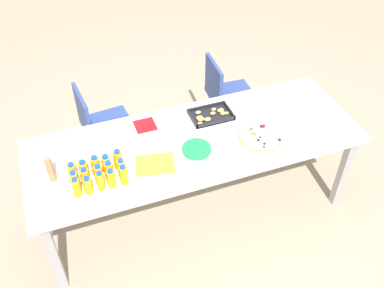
% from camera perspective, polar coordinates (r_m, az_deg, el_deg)
% --- Properties ---
extents(ground_plane, '(12.00, 12.00, 0.00)m').
position_cam_1_polar(ground_plane, '(3.64, 0.36, -8.26)').
color(ground_plane, tan).
extents(party_table, '(2.39, 0.85, 0.75)m').
position_cam_1_polar(party_table, '(3.15, 0.41, -0.25)').
color(party_table, silver).
rests_on(party_table, ground_plane).
extents(chair_far_left, '(0.44, 0.44, 0.83)m').
position_cam_1_polar(chair_far_left, '(3.71, -12.03, 2.67)').
color(chair_far_left, '#33478C').
rests_on(chair_far_left, ground_plane).
extents(chair_far_right, '(0.42, 0.42, 0.83)m').
position_cam_1_polar(chair_far_right, '(4.00, 4.38, 6.74)').
color(chair_far_right, '#33478C').
rests_on(chair_far_right, ground_plane).
extents(juice_bottle_0, '(0.05, 0.05, 0.15)m').
position_cam_1_polar(juice_bottle_0, '(2.78, -14.92, -5.52)').
color(juice_bottle_0, '#FAAB14').
rests_on(juice_bottle_0, party_table).
extents(juice_bottle_1, '(0.06, 0.06, 0.13)m').
position_cam_1_polar(juice_bottle_1, '(2.78, -13.48, -5.31)').
color(juice_bottle_1, '#FAAE14').
rests_on(juice_bottle_1, party_table).
extents(juice_bottle_2, '(0.05, 0.05, 0.14)m').
position_cam_1_polar(juice_bottle_2, '(2.78, -11.91, -4.77)').
color(juice_bottle_2, '#FAAB14').
rests_on(juice_bottle_2, party_table).
extents(juice_bottle_3, '(0.05, 0.05, 0.14)m').
position_cam_1_polar(juice_bottle_3, '(2.79, -10.52, -4.47)').
color(juice_bottle_3, '#F9AD14').
rests_on(juice_bottle_3, party_table).
extents(juice_bottle_4, '(0.05, 0.05, 0.15)m').
position_cam_1_polar(juice_bottle_4, '(2.79, -8.95, -4.02)').
color(juice_bottle_4, '#F8AC14').
rests_on(juice_bottle_4, party_table).
extents(juice_bottle_5, '(0.05, 0.05, 0.14)m').
position_cam_1_polar(juice_bottle_5, '(2.82, -15.17, -4.61)').
color(juice_bottle_5, '#F9AF14').
rests_on(juice_bottle_5, party_table).
extents(juice_bottle_6, '(0.06, 0.06, 0.13)m').
position_cam_1_polar(juice_bottle_6, '(2.84, -13.85, -4.19)').
color(juice_bottle_6, '#F9AD14').
rests_on(juice_bottle_6, party_table).
extents(juice_bottle_7, '(0.06, 0.06, 0.14)m').
position_cam_1_polar(juice_bottle_7, '(2.83, -12.14, -3.85)').
color(juice_bottle_7, '#F8AB14').
rests_on(juice_bottle_7, party_table).
extents(juice_bottle_8, '(0.06, 0.06, 0.15)m').
position_cam_1_polar(juice_bottle_8, '(2.83, -10.81, -3.47)').
color(juice_bottle_8, '#FAAB14').
rests_on(juice_bottle_8, party_table).
extents(juice_bottle_9, '(0.05, 0.05, 0.14)m').
position_cam_1_polar(juice_bottle_9, '(2.84, -9.22, -3.12)').
color(juice_bottle_9, '#FBAB14').
rests_on(juice_bottle_9, party_table).
extents(juice_bottle_10, '(0.06, 0.06, 0.14)m').
position_cam_1_polar(juice_bottle_10, '(2.88, -15.39, -3.57)').
color(juice_bottle_10, '#F9AD14').
rests_on(juice_bottle_10, party_table).
extents(juice_bottle_11, '(0.06, 0.06, 0.13)m').
position_cam_1_polar(juice_bottle_11, '(2.88, -14.00, -3.24)').
color(juice_bottle_11, '#FAAE14').
rests_on(juice_bottle_11, party_table).
extents(juice_bottle_12, '(0.06, 0.06, 0.15)m').
position_cam_1_polar(juice_bottle_12, '(2.88, -12.52, -2.78)').
color(juice_bottle_12, '#FAAE14').
rests_on(juice_bottle_12, party_table).
extents(juice_bottle_13, '(0.06, 0.06, 0.13)m').
position_cam_1_polar(juice_bottle_13, '(2.89, -11.17, -2.55)').
color(juice_bottle_13, '#FAAC14').
rests_on(juice_bottle_13, party_table).
extents(juice_bottle_14, '(0.06, 0.06, 0.15)m').
position_cam_1_polar(juice_bottle_14, '(2.89, -9.68, -2.02)').
color(juice_bottle_14, '#FBAB14').
rests_on(juice_bottle_14, party_table).
extents(fruit_pizza, '(0.32, 0.32, 0.05)m').
position_cam_1_polar(fruit_pizza, '(3.15, 9.01, 1.00)').
color(fruit_pizza, tan).
rests_on(fruit_pizza, party_table).
extents(snack_tray, '(0.31, 0.21, 0.04)m').
position_cam_1_polar(snack_tray, '(3.30, 2.43, 3.78)').
color(snack_tray, black).
rests_on(snack_tray, party_table).
extents(plate_stack, '(0.20, 0.20, 0.03)m').
position_cam_1_polar(plate_stack, '(3.01, 0.62, -0.68)').
color(plate_stack, '#1E8C4C').
rests_on(plate_stack, party_table).
extents(napkin_stack, '(0.15, 0.15, 0.01)m').
position_cam_1_polar(napkin_stack, '(3.24, -6.18, 2.45)').
color(napkin_stack, red).
rests_on(napkin_stack, party_table).
extents(cardboard_tube, '(0.04, 0.04, 0.19)m').
position_cam_1_polar(cardboard_tube, '(2.89, -18.09, -3.20)').
color(cardboard_tube, '#9E7A56').
rests_on(cardboard_tube, party_table).
extents(paper_folder, '(0.29, 0.25, 0.01)m').
position_cam_1_polar(paper_folder, '(2.93, -4.88, -2.66)').
color(paper_folder, yellow).
rests_on(paper_folder, party_table).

